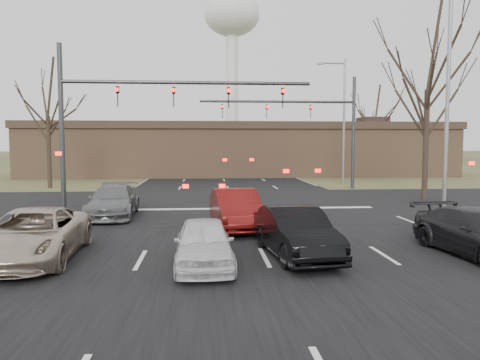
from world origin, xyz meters
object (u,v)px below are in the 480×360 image
at_px(car_charcoal_sedan, 478,233).
at_px(mast_arm_far, 315,119).
at_px(car_grey_ahead, 113,201).
at_px(car_white_sedan, 204,243).
at_px(car_black_hatch, 296,233).
at_px(mast_arm_near, 131,106).
at_px(car_red_ahead, 236,209).
at_px(building, 240,149).
at_px(car_silver_suv, 32,235).
at_px(water_tower, 232,25).
at_px(streetlight_right_far, 342,114).
at_px(streetlight_right_near, 444,91).

bearing_deg(car_charcoal_sedan, mast_arm_far, 83.54).
bearing_deg(car_grey_ahead, mast_arm_far, 42.99).
xyz_separation_m(car_white_sedan, car_black_hatch, (2.64, 0.89, 0.07)).
relative_size(mast_arm_near, car_red_ahead, 2.63).
xyz_separation_m(car_black_hatch, car_charcoal_sedan, (5.32, -0.28, -0.03)).
height_order(building, car_silver_suv, building).
xyz_separation_m(water_tower, car_silver_suv, (-12.50, -116.76, -34.75)).
distance_m(water_tower, car_red_ahead, 117.72).
xyz_separation_m(building, streetlight_right_far, (7.32, -11.00, 2.92)).
bearing_deg(mast_arm_far, car_grey_ahead, -134.67).
xyz_separation_m(streetlight_right_near, car_silver_suv, (-15.32, -6.76, -4.87)).
height_order(car_white_sedan, car_charcoal_sedan, car_charcoal_sedan).
relative_size(mast_arm_far, car_black_hatch, 2.56).
bearing_deg(car_white_sedan, car_charcoal_sedan, 3.11).
relative_size(building, mast_arm_near, 3.50).
relative_size(car_grey_ahead, car_red_ahead, 1.05).
relative_size(streetlight_right_far, car_silver_suv, 1.93).
distance_m(building, mast_arm_far, 15.75).
bearing_deg(car_charcoal_sedan, building, 90.26).
height_order(car_silver_suv, car_red_ahead, car_red_ahead).
xyz_separation_m(water_tower, streetlight_right_far, (3.32, -93.00, -29.88)).
relative_size(car_silver_suv, car_grey_ahead, 1.07).
bearing_deg(streetlight_right_near, car_black_hatch, -138.85).
distance_m(car_white_sedan, car_charcoal_sedan, 7.98).
xyz_separation_m(car_silver_suv, car_black_hatch, (7.41, -0.15, -0.00)).
bearing_deg(mast_arm_near, car_grey_ahead, -104.08).
distance_m(car_silver_suv, car_grey_ahead, 7.72).
height_order(mast_arm_near, mast_arm_far, same).
xyz_separation_m(car_charcoal_sedan, car_grey_ahead, (-11.98, 8.12, 0.02)).
xyz_separation_m(mast_arm_near, car_black_hatch, (6.14, -9.91, -4.36)).
height_order(mast_arm_far, car_black_hatch, mast_arm_far).
distance_m(mast_arm_near, car_black_hatch, 12.45).
distance_m(water_tower, mast_arm_far, 101.67).
height_order(building, streetlight_right_near, streetlight_right_near).
distance_m(water_tower, streetlight_right_near, 114.02).
xyz_separation_m(water_tower, car_charcoal_sedan, (0.23, -117.19, -34.79)).
relative_size(streetlight_right_near, car_charcoal_sedan, 2.12).
distance_m(streetlight_right_near, car_black_hatch, 11.58).
relative_size(mast_arm_near, car_charcoal_sedan, 2.57).
bearing_deg(car_white_sedan, building, 82.77).
bearing_deg(car_silver_suv, mast_arm_near, 80.04).
bearing_deg(car_white_sedan, streetlight_right_far, 64.71).
distance_m(building, water_tower, 88.41).
relative_size(streetlight_right_near, car_red_ahead, 2.17).
height_order(building, car_white_sedan, building).
distance_m(car_black_hatch, car_grey_ahead, 10.29).
height_order(mast_arm_near, car_black_hatch, mast_arm_near).
distance_m(streetlight_right_near, car_red_ahead, 10.75).
bearing_deg(car_red_ahead, car_silver_suv, -148.69).
relative_size(mast_arm_near, streetlight_right_near, 1.21).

